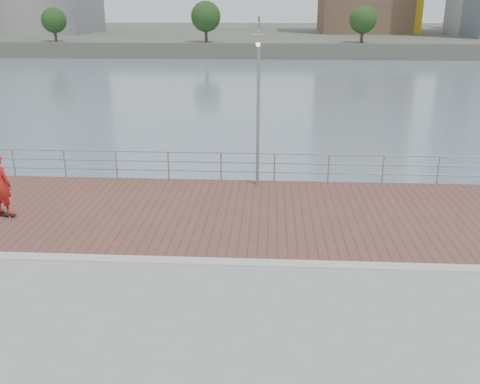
{
  "coord_description": "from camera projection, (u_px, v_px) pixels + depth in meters",
  "views": [
    {
      "loc": [
        0.88,
        -12.64,
        6.49
      ],
      "look_at": [
        0.0,
        2.0,
        1.3
      ],
      "focal_mm": 40.0,
      "sensor_mm": 36.0,
      "label": 1
    }
  ],
  "objects": [
    {
      "name": "shoreline_trees",
      "position": [
        225.0,
        17.0,
        85.49
      ],
      "size": [
        109.98,
        5.06,
        6.74
      ],
      "color": "#473323",
      "rests_on": "far_shore"
    },
    {
      "name": "curb",
      "position": [
        235.0,
        262.0,
        14.1
      ],
      "size": [
        40.0,
        0.4,
        0.06
      ],
      "primitive_type": "cube",
      "color": "#B7B5AD",
      "rests_on": "seawall"
    },
    {
      "name": "guardrail",
      "position": [
        248.0,
        164.0,
        20.47
      ],
      "size": [
        39.06,
        0.06,
        1.13
      ],
      "color": "#8C9EA8",
      "rests_on": "brick_lane"
    },
    {
      "name": "skateboard",
      "position": [
        5.0,
        214.0,
        17.18
      ],
      "size": [
        0.76,
        0.36,
        0.09
      ],
      "rotation": [
        0.0,
        0.0,
        -0.24
      ],
      "color": "black",
      "rests_on": "brick_lane"
    },
    {
      "name": "far_shore",
      "position": [
        270.0,
        35.0,
        129.64
      ],
      "size": [
        320.0,
        95.0,
        2.5
      ],
      "primitive_type": "cube",
      "color": "#4C5142",
      "rests_on": "ground"
    },
    {
      "name": "water",
      "position": [
        236.0,
        328.0,
        14.78
      ],
      "size": [
        400.0,
        400.0,
        0.0
      ],
      "primitive_type": "plane",
      "color": "slate",
      "rests_on": "ground"
    },
    {
      "name": "brick_lane",
      "position": [
        243.0,
        213.0,
        17.5
      ],
      "size": [
        40.0,
        6.8,
        0.02
      ],
      "primitive_type": "cube",
      "color": "brown",
      "rests_on": "seawall"
    },
    {
      "name": "street_lamp",
      "position": [
        258.0,
        75.0,
        18.43
      ],
      "size": [
        0.43,
        1.24,
        5.83
      ],
      "color": "gray",
      "rests_on": "brick_lane"
    },
    {
      "name": "skateboarder",
      "position": [
        0.0,
        185.0,
        16.84
      ],
      "size": [
        0.81,
        0.63,
        1.98
      ],
      "primitive_type": "imported",
      "rotation": [
        0.0,
        0.0,
        2.9
      ],
      "color": "#AD1E17",
      "rests_on": "skateboard"
    }
  ]
}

